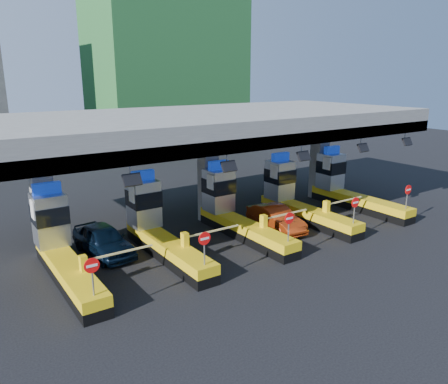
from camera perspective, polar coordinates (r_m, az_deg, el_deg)
ground at (r=26.26m, az=1.48°, el=-5.45°), size 120.00×120.00×0.00m
toll_canopy at (r=27.16m, az=-2.01°, el=8.56°), size 28.00×12.09×7.00m
toll_lane_far_left at (r=22.12m, az=-20.64°, el=-6.61°), size 4.43×8.00×4.16m
toll_lane_left at (r=23.63m, az=-8.82°, el=-4.41°), size 4.43×8.00×4.16m
toll_lane_center at (r=26.03m, az=1.15°, el=-2.39°), size 4.43×8.00×4.16m
toll_lane_right at (r=29.09m, az=9.20°, el=-0.70°), size 4.43×8.00×4.16m
toll_lane_far_right at (r=32.64m, az=15.62°, el=0.65°), size 4.43×8.00×4.16m
bg_building_scaffold at (r=58.47m, az=-7.74°, el=19.62°), size 18.00×12.00×28.00m
van at (r=23.95m, az=-15.46°, el=-6.05°), size 2.37×4.85×1.59m
red_car at (r=26.86m, az=6.79°, el=-3.43°), size 1.95×4.58×1.47m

